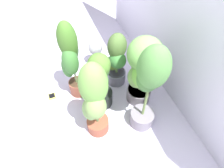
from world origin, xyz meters
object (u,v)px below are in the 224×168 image
at_px(potted_plant_back_right, 149,85).
at_px(potted_plant_front_right, 95,99).
at_px(potted_plant_front_left, 71,58).
at_px(potted_plant_back_left, 116,58).
at_px(potted_plant_center, 100,80).
at_px(floor_fan, 95,50).
at_px(hygrometer_box, 52,96).
at_px(potted_plant_back_center, 143,68).

xyz_separation_m(potted_plant_back_right, potted_plant_front_right, (-0.07, -0.44, -0.08)).
distance_m(potted_plant_back_right, potted_plant_front_right, 0.46).
height_order(potted_plant_front_right, potted_plant_front_left, potted_plant_front_left).
bearing_deg(potted_plant_back_left, potted_plant_front_right, -36.43).
height_order(potted_plant_center, potted_plant_back_right, potted_plant_back_right).
height_order(potted_plant_center, floor_fan, potted_plant_center).
bearing_deg(hygrometer_box, potted_plant_back_center, 157.84).
distance_m(potted_plant_center, potted_plant_front_left, 0.35).
distance_m(potted_plant_center, hygrometer_box, 0.68).
xyz_separation_m(potted_plant_back_right, potted_plant_back_left, (-0.62, -0.04, -0.22)).
xyz_separation_m(potted_plant_back_center, hygrometer_box, (-0.36, -0.92, -0.48)).
xyz_separation_m(potted_plant_back_right, hygrometer_box, (-0.63, -0.83, -0.58)).
bearing_deg(hygrometer_box, potted_plant_back_left, 177.98).
xyz_separation_m(potted_plant_front_right, potted_plant_front_left, (-0.53, -0.08, 0.02)).
bearing_deg(potted_plant_back_left, potted_plant_center, -47.90).
xyz_separation_m(potted_plant_back_left, hygrometer_box, (-0.01, -0.78, -0.37)).
bearing_deg(potted_plant_back_center, potted_plant_back_left, -158.06).
bearing_deg(potted_plant_back_right, potted_plant_back_left, -176.14).
bearing_deg(potted_plant_front_right, hygrometer_box, -145.73).
distance_m(potted_plant_back_center, potted_plant_front_left, 0.70).
height_order(potted_plant_back_right, potted_plant_front_right, potted_plant_back_right).
xyz_separation_m(potted_plant_back_left, floor_fan, (-0.38, -0.13, -0.15)).
relative_size(potted_plant_center, potted_plant_front_right, 0.77).
xyz_separation_m(potted_plant_center, hygrometer_box, (-0.26, -0.51, -0.36)).
distance_m(potted_plant_front_left, hygrometer_box, 0.61).
distance_m(potted_plant_back_center, potted_plant_back_left, 0.39).
bearing_deg(potted_plant_front_right, potted_plant_back_center, 110.47).
bearing_deg(potted_plant_back_center, floor_fan, -159.32).
bearing_deg(potted_plant_back_right, potted_plant_front_right, -99.49).
bearing_deg(potted_plant_back_center, potted_plant_front_right, -69.53).
bearing_deg(floor_fan, potted_plant_back_left, 94.23).
xyz_separation_m(potted_plant_front_right, potted_plant_back_left, (-0.55, 0.40, -0.14)).
bearing_deg(potted_plant_front_right, floor_fan, 163.71).
distance_m(potted_plant_back_right, potted_plant_back_left, 0.66).
bearing_deg(floor_fan, potted_plant_front_right, 58.42).
bearing_deg(hygrometer_box, potted_plant_center, 152.27).
bearing_deg(potted_plant_center, potted_plant_back_center, 76.40).
xyz_separation_m(potted_plant_center, potted_plant_back_center, (0.10, 0.41, 0.12)).
distance_m(potted_plant_front_left, potted_plant_back_left, 0.51).
bearing_deg(potted_plant_back_right, potted_plant_front_left, -138.91).
height_order(potted_plant_back_right, floor_fan, potted_plant_back_right).
bearing_deg(floor_fan, potted_plant_front_left, 33.11).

